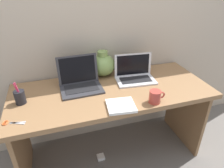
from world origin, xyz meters
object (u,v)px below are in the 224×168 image
(green_vase, at_px, (103,65))
(scissors, at_px, (10,123))
(notebook_stack, at_px, (121,106))
(laptop_right, at_px, (134,73))
(coffee_mug, at_px, (155,97))
(laptop_left, at_px, (80,80))
(pen_cup, at_px, (20,97))
(power_brick, at_px, (101,157))

(green_vase, relative_size, scissors, 1.60)
(scissors, bearing_deg, notebook_stack, -3.54)
(laptop_right, xyz_separation_m, coffee_mug, (0.00, -0.40, -0.01))
(laptop_left, xyz_separation_m, scissors, (-0.52, -0.33, -0.06))
(coffee_mug, bearing_deg, pen_cup, 163.21)
(laptop_right, bearing_deg, green_vase, 146.17)
(notebook_stack, bearing_deg, pen_cup, 158.77)
(laptop_left, height_order, scissors, laptop_left)
(coffee_mug, relative_size, pen_cup, 0.69)
(laptop_right, xyz_separation_m, scissors, (-1.01, -0.33, -0.06))
(scissors, bearing_deg, laptop_right, 18.07)
(notebook_stack, bearing_deg, power_brick, 116.09)
(scissors, bearing_deg, coffee_mug, -3.69)
(laptop_right, distance_m, notebook_stack, 0.46)
(green_vase, relative_size, notebook_stack, 1.16)
(laptop_right, height_order, pen_cup, laptop_right)
(laptop_right, distance_m, coffee_mug, 0.40)
(laptop_left, xyz_separation_m, power_brick, (0.12, -0.15, -0.80))
(coffee_mug, xyz_separation_m, scissors, (-1.01, 0.07, -0.05))
(green_vase, xyz_separation_m, coffee_mug, (0.25, -0.56, -0.05))
(green_vase, bearing_deg, coffee_mug, -66.16)
(notebook_stack, distance_m, scissors, 0.75)
(power_brick, bearing_deg, scissors, -164.08)
(pen_cup, distance_m, power_brick, 0.98)
(laptop_right, height_order, green_vase, green_vase)
(coffee_mug, height_order, power_brick, coffee_mug)
(laptop_left, distance_m, pen_cup, 0.47)
(notebook_stack, bearing_deg, green_vase, 88.51)
(notebook_stack, xyz_separation_m, scissors, (-0.75, 0.05, -0.01))
(laptop_left, height_order, coffee_mug, laptop_left)
(green_vase, height_order, scissors, green_vase)
(green_vase, height_order, power_brick, green_vase)
(green_vase, xyz_separation_m, power_brick, (-0.13, -0.31, -0.84))
(pen_cup, bearing_deg, power_brick, -4.03)
(coffee_mug, distance_m, power_brick, 0.91)
(laptop_left, bearing_deg, scissors, -147.22)
(notebook_stack, xyz_separation_m, coffee_mug, (0.26, -0.02, 0.04))
(laptop_right, bearing_deg, pen_cup, -173.59)
(laptop_left, relative_size, coffee_mug, 2.74)
(laptop_left, height_order, power_brick, laptop_left)
(green_vase, bearing_deg, pen_cup, -158.84)
(scissors, height_order, power_brick, scissors)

